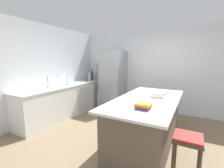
{
  "coord_description": "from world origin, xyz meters",
  "views": [
    {
      "loc": [
        1.25,
        -2.69,
        1.64
      ],
      "look_at": [
        -0.69,
        0.85,
        1.0
      ],
      "focal_mm": 24.47,
      "sensor_mm": 36.0,
      "label": 1
    }
  ],
  "objects_px": {
    "soda_bottle": "(89,77)",
    "cutting_board": "(159,93)",
    "refrigerator": "(112,80)",
    "kitchen_island": "(147,121)",
    "hot_sauce_bottle": "(86,78)",
    "cookbook_stack": "(143,106)",
    "gin_bottle": "(90,77)",
    "olive_oil_bottle": "(92,76)",
    "bar_stool": "(187,144)",
    "flower_vase": "(48,85)",
    "paper_towel_roll": "(67,80)",
    "sink_faucet": "(58,81)",
    "wine_bottle": "(92,76)",
    "mixing_bowl": "(158,95)",
    "vinegar_bottle": "(97,77)"
  },
  "relations": [
    {
      "from": "refrigerator",
      "to": "bar_stool",
      "type": "xyz_separation_m",
      "value": [
        2.43,
        -2.42,
        -0.42
      ]
    },
    {
      "from": "refrigerator",
      "to": "sink_faucet",
      "type": "relative_size",
      "value": 6.41
    },
    {
      "from": "kitchen_island",
      "to": "soda_bottle",
      "type": "relative_size",
      "value": 6.93
    },
    {
      "from": "soda_bottle",
      "to": "wine_bottle",
      "type": "bearing_deg",
      "value": 68.69
    },
    {
      "from": "kitchen_island",
      "to": "cutting_board",
      "type": "xyz_separation_m",
      "value": [
        0.09,
        0.61,
        0.46
      ]
    },
    {
      "from": "paper_towel_roll",
      "to": "wine_bottle",
      "type": "height_order",
      "value": "wine_bottle"
    },
    {
      "from": "flower_vase",
      "to": "wine_bottle",
      "type": "relative_size",
      "value": 0.78
    },
    {
      "from": "hot_sauce_bottle",
      "to": "flower_vase",
      "type": "bearing_deg",
      "value": -88.04
    },
    {
      "from": "sink_faucet",
      "to": "olive_oil_bottle",
      "type": "distance_m",
      "value": 1.63
    },
    {
      "from": "soda_bottle",
      "to": "cutting_board",
      "type": "xyz_separation_m",
      "value": [
        2.6,
        -0.9,
        -0.12
      ]
    },
    {
      "from": "flower_vase",
      "to": "soda_bottle",
      "type": "bearing_deg",
      "value": 89.35
    },
    {
      "from": "flower_vase",
      "to": "hot_sauce_bottle",
      "type": "relative_size",
      "value": 1.53
    },
    {
      "from": "kitchen_island",
      "to": "mixing_bowl",
      "type": "height_order",
      "value": "mixing_bowl"
    },
    {
      "from": "soda_bottle",
      "to": "cookbook_stack",
      "type": "bearing_deg",
      "value": -39.56
    },
    {
      "from": "cookbook_stack",
      "to": "cutting_board",
      "type": "height_order",
      "value": "cookbook_stack"
    },
    {
      "from": "soda_bottle",
      "to": "hot_sauce_bottle",
      "type": "relative_size",
      "value": 1.51
    },
    {
      "from": "flower_vase",
      "to": "kitchen_island",
      "type": "bearing_deg",
      "value": 4.73
    },
    {
      "from": "paper_towel_roll",
      "to": "cookbook_stack",
      "type": "relative_size",
      "value": 1.36
    },
    {
      "from": "paper_towel_roll",
      "to": "wine_bottle",
      "type": "bearing_deg",
      "value": 84.36
    },
    {
      "from": "sink_faucet",
      "to": "flower_vase",
      "type": "relative_size",
      "value": 0.91
    },
    {
      "from": "gin_bottle",
      "to": "cookbook_stack",
      "type": "xyz_separation_m",
      "value": [
        2.75,
        -2.36,
        -0.07
      ]
    },
    {
      "from": "flower_vase",
      "to": "cutting_board",
      "type": "height_order",
      "value": "flower_vase"
    },
    {
      "from": "gin_bottle",
      "to": "olive_oil_bottle",
      "type": "bearing_deg",
      "value": 67.48
    },
    {
      "from": "cookbook_stack",
      "to": "cutting_board",
      "type": "distance_m",
      "value": 1.26
    },
    {
      "from": "hot_sauce_bottle",
      "to": "cookbook_stack",
      "type": "height_order",
      "value": "hot_sauce_bottle"
    },
    {
      "from": "wine_bottle",
      "to": "hot_sauce_bottle",
      "type": "relative_size",
      "value": 1.95
    },
    {
      "from": "sink_faucet",
      "to": "soda_bottle",
      "type": "distance_m",
      "value": 1.34
    },
    {
      "from": "bar_stool",
      "to": "soda_bottle",
      "type": "distance_m",
      "value": 3.96
    },
    {
      "from": "sink_faucet",
      "to": "paper_towel_roll",
      "type": "xyz_separation_m",
      "value": [
        0.03,
        0.34,
        -0.02
      ]
    },
    {
      "from": "bar_stool",
      "to": "wine_bottle",
      "type": "height_order",
      "value": "wine_bottle"
    },
    {
      "from": "bar_stool",
      "to": "cookbook_stack",
      "type": "height_order",
      "value": "cookbook_stack"
    },
    {
      "from": "paper_towel_roll",
      "to": "cutting_board",
      "type": "relative_size",
      "value": 0.87
    },
    {
      "from": "sink_faucet",
      "to": "hot_sauce_bottle",
      "type": "height_order",
      "value": "sink_faucet"
    },
    {
      "from": "refrigerator",
      "to": "kitchen_island",
      "type": "bearing_deg",
      "value": -45.35
    },
    {
      "from": "paper_towel_roll",
      "to": "cookbook_stack",
      "type": "bearing_deg",
      "value": -23.57
    },
    {
      "from": "gin_bottle",
      "to": "mixing_bowl",
      "type": "relative_size",
      "value": 1.12
    },
    {
      "from": "wine_bottle",
      "to": "cookbook_stack",
      "type": "xyz_separation_m",
      "value": [
        2.58,
        -2.27,
        -0.12
      ]
    },
    {
      "from": "sink_faucet",
      "to": "wine_bottle",
      "type": "height_order",
      "value": "wine_bottle"
    },
    {
      "from": "paper_towel_roll",
      "to": "sink_faucet",
      "type": "bearing_deg",
      "value": -95.2
    },
    {
      "from": "cookbook_stack",
      "to": "mixing_bowl",
      "type": "height_order",
      "value": "mixing_bowl"
    },
    {
      "from": "kitchen_island",
      "to": "gin_bottle",
      "type": "height_order",
      "value": "gin_bottle"
    },
    {
      "from": "hot_sauce_bottle",
      "to": "paper_towel_roll",
      "type": "bearing_deg",
      "value": -89.6
    },
    {
      "from": "mixing_bowl",
      "to": "paper_towel_roll",
      "type": "bearing_deg",
      "value": 173.32
    },
    {
      "from": "hot_sauce_bottle",
      "to": "cookbook_stack",
      "type": "bearing_deg",
      "value": -37.4
    },
    {
      "from": "bar_stool",
      "to": "flower_vase",
      "type": "distance_m",
      "value": 3.33
    },
    {
      "from": "kitchen_island",
      "to": "vinegar_bottle",
      "type": "xyz_separation_m",
      "value": [
        -2.47,
        1.9,
        0.56
      ]
    },
    {
      "from": "sink_faucet",
      "to": "soda_bottle",
      "type": "height_order",
      "value": "soda_bottle"
    },
    {
      "from": "gin_bottle",
      "to": "mixing_bowl",
      "type": "xyz_separation_m",
      "value": [
        2.79,
        -1.51,
        -0.07
      ]
    },
    {
      "from": "flower_vase",
      "to": "refrigerator",
      "type": "bearing_deg",
      "value": 66.62
    },
    {
      "from": "kitchen_island",
      "to": "flower_vase",
      "type": "xyz_separation_m",
      "value": [
        -2.53,
        -0.21,
        0.54
      ]
    }
  ]
}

